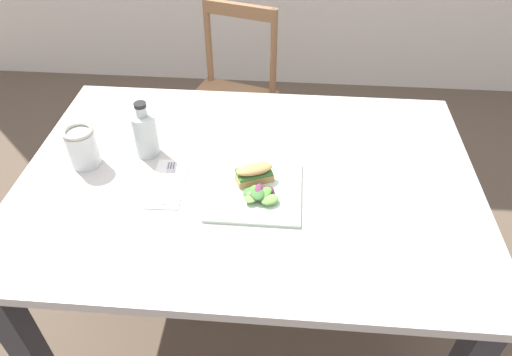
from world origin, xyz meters
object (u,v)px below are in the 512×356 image
(dining_table, at_px, (249,202))
(chair_wooden_far, at_px, (231,99))
(fork_on_napkin, at_px, (169,179))
(bottle_cold_brew, at_px, (146,136))
(sandwich_half_front, at_px, (254,173))
(mason_jar_iced_tea, at_px, (83,149))
(plate_lunch, at_px, (255,191))

(dining_table, bearing_deg, chair_wooden_far, 101.02)
(fork_on_napkin, bearing_deg, bottle_cold_brew, 126.64)
(sandwich_half_front, height_order, fork_on_napkin, sandwich_half_front)
(dining_table, distance_m, fork_on_napkin, 0.27)
(dining_table, bearing_deg, fork_on_napkin, -170.47)
(mason_jar_iced_tea, bearing_deg, bottle_cold_brew, 20.47)
(chair_wooden_far, bearing_deg, sandwich_half_front, -78.10)
(dining_table, distance_m, bottle_cold_brew, 0.38)
(fork_on_napkin, bearing_deg, chair_wooden_far, 86.35)
(chair_wooden_far, height_order, fork_on_napkin, chair_wooden_far)
(bottle_cold_brew, distance_m, mason_jar_iced_tea, 0.19)
(sandwich_half_front, bearing_deg, chair_wooden_far, 101.90)
(dining_table, bearing_deg, plate_lunch, -70.28)
(dining_table, relative_size, chair_wooden_far, 1.58)
(dining_table, height_order, sandwich_half_front, sandwich_half_front)
(dining_table, relative_size, fork_on_napkin, 7.42)
(plate_lunch, relative_size, fork_on_napkin, 1.44)
(mason_jar_iced_tea, bearing_deg, chair_wooden_far, 69.42)
(chair_wooden_far, height_order, sandwich_half_front, chair_wooden_far)
(dining_table, xyz_separation_m, bottle_cold_brew, (-0.33, 0.08, 0.18))
(chair_wooden_far, relative_size, plate_lunch, 3.25)
(bottle_cold_brew, bearing_deg, mason_jar_iced_tea, -159.53)
(sandwich_half_front, bearing_deg, bottle_cold_brew, 161.69)
(plate_lunch, relative_size, sandwich_half_front, 2.23)
(chair_wooden_far, bearing_deg, bottle_cold_brew, -100.58)
(sandwich_half_front, xyz_separation_m, bottle_cold_brew, (-0.35, 0.12, 0.03))
(sandwich_half_front, bearing_deg, plate_lunch, -83.21)
(chair_wooden_far, xyz_separation_m, fork_on_napkin, (-0.06, -0.94, 0.30))
(chair_wooden_far, bearing_deg, fork_on_napkin, -93.65)
(chair_wooden_far, xyz_separation_m, bottle_cold_brew, (-0.15, -0.82, 0.36))
(dining_table, height_order, plate_lunch, plate_lunch)
(dining_table, relative_size, bottle_cold_brew, 7.40)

